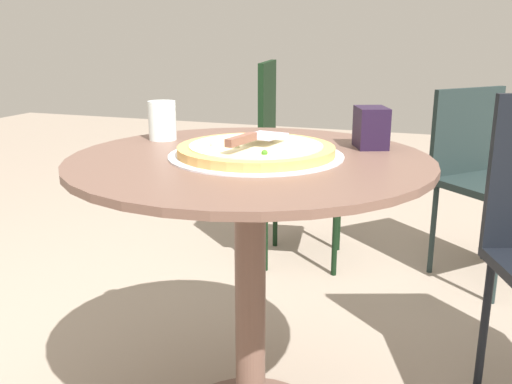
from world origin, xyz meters
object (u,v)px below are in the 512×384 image
object	(u,v)px
patio_table	(250,238)
patio_chair_corner	(288,149)
drinking_cup	(162,121)
pizza_server	(252,138)
patio_chair_far	(485,169)
pizza_on_tray	(256,151)
napkin_dispenser	(371,128)

from	to	relation	value
patio_table	patio_chair_corner	bearing A→B (deg)	-168.20
drinking_cup	pizza_server	bearing A→B (deg)	64.02
drinking_cup	patio_chair_corner	xyz separation A→B (m)	(-1.07, 0.05, -0.28)
patio_chair_far	patio_chair_corner	distance (m)	0.85
patio_table	pizza_server	xyz separation A→B (m)	(0.02, 0.02, 0.26)
pizza_on_tray	drinking_cup	distance (m)	0.34
drinking_cup	pizza_on_tray	bearing A→B (deg)	68.94
pizza_on_tray	pizza_server	world-z (taller)	pizza_server
patio_table	pizza_server	distance (m)	0.26
napkin_dispenser	patio_chair_corner	bearing A→B (deg)	4.28
pizza_on_tray	patio_chair_corner	distance (m)	1.24
napkin_dispenser	drinking_cup	bearing A→B (deg)	75.40
pizza_server	drinking_cup	xyz separation A→B (m)	(-0.15, -0.31, 0.00)
pizza_on_tray	patio_table	bearing A→B (deg)	-50.46
patio_chair_corner	pizza_on_tray	bearing A→B (deg)	12.42
pizza_server	patio_chair_far	xyz separation A→B (m)	(-1.34, 0.57, -0.33)
patio_table	patio_chair_far	distance (m)	1.44
patio_table	drinking_cup	xyz separation A→B (m)	(-0.13, -0.30, 0.26)
patio_table	napkin_dispenser	bearing A→B (deg)	129.31
pizza_server	patio_chair_far	size ratio (longest dim) A/B	0.27
pizza_on_tray	napkin_dispenser	bearing A→B (deg)	129.30
pizza_server	patio_chair_far	bearing A→B (deg)	156.79
pizza_on_tray	napkin_dispenser	distance (m)	0.31
pizza_server	patio_chair_far	distance (m)	1.49
napkin_dispenser	patio_chair_far	size ratio (longest dim) A/B	0.13
drinking_cup	napkin_dispenser	world-z (taller)	drinking_cup
pizza_server	patio_chair_corner	size ratio (longest dim) A/B	0.23
patio_table	drinking_cup	bearing A→B (deg)	-113.35
pizza_server	napkin_dispenser	xyz separation A→B (m)	(-0.23, 0.24, 0.00)
patio_chair_far	patio_table	bearing A→B (deg)	-24.14
drinking_cup	patio_chair_far	xyz separation A→B (m)	(-1.19, 0.89, -0.33)
pizza_on_tray	patio_chair_far	xyz separation A→B (m)	(-1.31, 0.58, -0.29)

